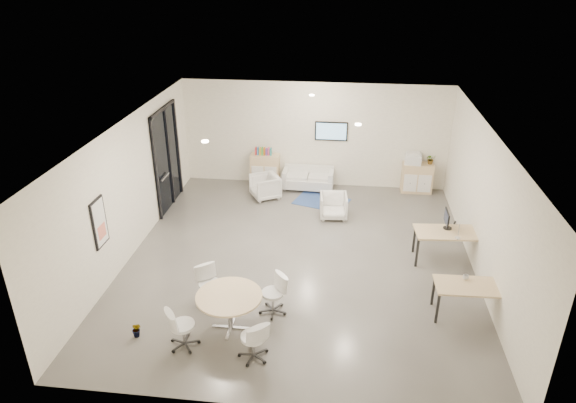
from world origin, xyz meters
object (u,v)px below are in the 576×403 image
(loveseat, at_px, (308,179))
(desk_front, at_px, (471,289))
(sideboard_right, at_px, (417,178))
(sideboard_left, at_px, (265,170))
(armchair_left, at_px, (265,186))
(armchair_right, at_px, (334,205))
(round_table, at_px, (229,299))
(desk_rear, at_px, (448,235))

(loveseat, relative_size, desk_front, 1.11)
(sideboard_right, bearing_deg, sideboard_left, -179.91)
(armchair_left, relative_size, desk_front, 0.55)
(sideboard_left, relative_size, armchair_left, 1.28)
(sideboard_left, distance_m, desk_front, 7.81)
(armchair_right, bearing_deg, loveseat, 109.17)
(round_table, bearing_deg, loveseat, 82.19)
(round_table, bearing_deg, armchair_right, 70.22)
(sideboard_left, distance_m, armchair_right, 2.97)
(sideboard_left, relative_size, round_table, 0.79)
(armchair_left, distance_m, desk_rear, 5.61)
(sideboard_right, height_order, round_table, sideboard_right)
(sideboard_right, bearing_deg, round_table, -121.21)
(loveseat, xyz_separation_m, desk_rear, (3.53, -3.80, 0.39))
(armchair_left, bearing_deg, sideboard_left, 158.92)
(desk_rear, xyz_separation_m, round_table, (-4.46, -2.98, -0.02))
(armchair_left, distance_m, desk_front, 7.00)
(desk_front, height_order, round_table, round_table)
(sideboard_right, xyz_separation_m, desk_rear, (0.26, -3.94, 0.25))
(sideboard_left, height_order, sideboard_right, sideboard_left)
(sideboard_right, relative_size, round_table, 0.73)
(desk_rear, bearing_deg, sideboard_left, 136.37)
(sideboard_right, bearing_deg, loveseat, -177.54)
(loveseat, relative_size, desk_rear, 1.00)
(sideboard_left, xyz_separation_m, loveseat, (1.36, -0.13, -0.18))
(desk_front, distance_m, round_table, 4.67)
(sideboard_left, height_order, desk_rear, sideboard_left)
(sideboard_left, relative_size, desk_rear, 0.64)
(armchair_right, xyz_separation_m, desk_front, (2.81, -3.99, 0.28))
(loveseat, bearing_deg, sideboard_left, 176.24)
(armchair_right, xyz_separation_m, desk_rear, (2.69, -1.94, 0.33))
(sideboard_left, distance_m, loveseat, 1.38)
(sideboard_right, bearing_deg, armchair_left, -167.87)
(loveseat, distance_m, armchair_left, 1.47)
(round_table, bearing_deg, sideboard_right, 58.79)
(sideboard_left, bearing_deg, armchair_left, -81.36)
(armchair_left, distance_m, round_table, 5.98)
(sideboard_right, height_order, desk_front, sideboard_right)
(desk_front, bearing_deg, armchair_left, 132.26)
(armchair_left, distance_m, armchair_right, 2.30)
(sideboard_left, xyz_separation_m, armchair_right, (2.20, -2.00, -0.12))
(sideboard_right, xyz_separation_m, desk_front, (0.38, -6.00, 0.19))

